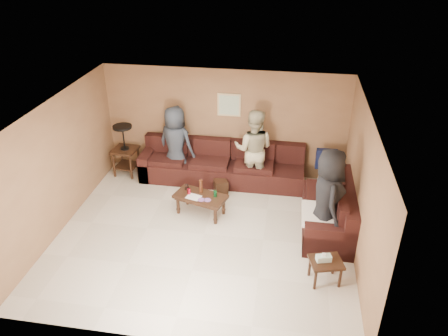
{
  "coord_description": "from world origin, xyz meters",
  "views": [
    {
      "loc": [
        1.45,
        -6.56,
        5.12
      ],
      "look_at": [
        0.25,
        0.85,
        1.0
      ],
      "focal_mm": 35.0,
      "sensor_mm": 36.0,
      "label": 1
    }
  ],
  "objects_px": {
    "waste_bin": "(221,187)",
    "person_right": "(327,198)",
    "person_left": "(176,144)",
    "person_middle": "(254,149)",
    "coffee_table": "(200,198)",
    "sectional_sofa": "(255,183)",
    "side_table_right": "(325,263)",
    "end_table_left": "(125,149)"
  },
  "relations": [
    {
      "from": "coffee_table",
      "to": "end_table_left",
      "type": "bearing_deg",
      "value": 146.79
    },
    {
      "from": "waste_bin",
      "to": "person_middle",
      "type": "height_order",
      "value": "person_middle"
    },
    {
      "from": "person_middle",
      "to": "person_right",
      "type": "distance_m",
      "value": 2.33
    },
    {
      "from": "person_left",
      "to": "person_middle",
      "type": "bearing_deg",
      "value": -165.86
    },
    {
      "from": "person_middle",
      "to": "sectional_sofa",
      "type": "bearing_deg",
      "value": 105.77
    },
    {
      "from": "side_table_right",
      "to": "waste_bin",
      "type": "height_order",
      "value": "side_table_right"
    },
    {
      "from": "sectional_sofa",
      "to": "end_table_left",
      "type": "relative_size",
      "value": 3.78
    },
    {
      "from": "coffee_table",
      "to": "person_middle",
      "type": "relative_size",
      "value": 0.63
    },
    {
      "from": "end_table_left",
      "to": "person_right",
      "type": "relative_size",
      "value": 0.66
    },
    {
      "from": "side_table_right",
      "to": "person_middle",
      "type": "bearing_deg",
      "value": 117.1
    },
    {
      "from": "side_table_right",
      "to": "sectional_sofa",
      "type": "bearing_deg",
      "value": 119.56
    },
    {
      "from": "sectional_sofa",
      "to": "waste_bin",
      "type": "bearing_deg",
      "value": -178.49
    },
    {
      "from": "waste_bin",
      "to": "person_right",
      "type": "height_order",
      "value": "person_right"
    },
    {
      "from": "sectional_sofa",
      "to": "side_table_right",
      "type": "relative_size",
      "value": 7.64
    },
    {
      "from": "end_table_left",
      "to": "person_right",
      "type": "bearing_deg",
      "value": -22.41
    },
    {
      "from": "person_middle",
      "to": "end_table_left",
      "type": "bearing_deg",
      "value": 3.01
    },
    {
      "from": "end_table_left",
      "to": "person_middle",
      "type": "distance_m",
      "value": 3.0
    },
    {
      "from": "end_table_left",
      "to": "waste_bin",
      "type": "distance_m",
      "value": 2.45
    },
    {
      "from": "coffee_table",
      "to": "person_left",
      "type": "xyz_separation_m",
      "value": [
        -0.84,
        1.35,
        0.51
      ]
    },
    {
      "from": "coffee_table",
      "to": "side_table_right",
      "type": "xyz_separation_m",
      "value": [
        2.4,
        -1.6,
        0.0
      ]
    },
    {
      "from": "person_left",
      "to": "person_right",
      "type": "bearing_deg",
      "value": 166.64
    },
    {
      "from": "sectional_sofa",
      "to": "end_table_left",
      "type": "xyz_separation_m",
      "value": [
        -3.08,
        0.51,
        0.32
      ]
    },
    {
      "from": "person_middle",
      "to": "person_right",
      "type": "xyz_separation_m",
      "value": [
        1.49,
        -1.78,
        0.03
      ]
    },
    {
      "from": "sectional_sofa",
      "to": "coffee_table",
      "type": "height_order",
      "value": "sectional_sofa"
    },
    {
      "from": "person_left",
      "to": "person_middle",
      "type": "distance_m",
      "value": 1.76
    },
    {
      "from": "sectional_sofa",
      "to": "end_table_left",
      "type": "distance_m",
      "value": 3.14
    },
    {
      "from": "waste_bin",
      "to": "person_left",
      "type": "bearing_deg",
      "value": 154.79
    },
    {
      "from": "coffee_table",
      "to": "person_right",
      "type": "relative_size",
      "value": 0.61
    },
    {
      "from": "coffee_table",
      "to": "person_right",
      "type": "height_order",
      "value": "person_right"
    },
    {
      "from": "person_right",
      "to": "person_middle",
      "type": "bearing_deg",
      "value": 30.18
    },
    {
      "from": "sectional_sofa",
      "to": "side_table_right",
      "type": "xyz_separation_m",
      "value": [
        1.39,
        -2.44,
        0.05
      ]
    },
    {
      "from": "waste_bin",
      "to": "person_left",
      "type": "height_order",
      "value": "person_left"
    },
    {
      "from": "side_table_right",
      "to": "person_left",
      "type": "distance_m",
      "value": 4.41
    },
    {
      "from": "coffee_table",
      "to": "person_right",
      "type": "distance_m",
      "value": 2.53
    },
    {
      "from": "side_table_right",
      "to": "person_middle",
      "type": "relative_size",
      "value": 0.33
    },
    {
      "from": "end_table_left",
      "to": "side_table_right",
      "type": "bearing_deg",
      "value": -33.44
    },
    {
      "from": "coffee_table",
      "to": "end_table_left",
      "type": "distance_m",
      "value": 2.48
    },
    {
      "from": "end_table_left",
      "to": "sectional_sofa",
      "type": "bearing_deg",
      "value": -9.33
    },
    {
      "from": "coffee_table",
      "to": "person_left",
      "type": "relative_size",
      "value": 0.65
    },
    {
      "from": "person_left",
      "to": "person_middle",
      "type": "relative_size",
      "value": 0.97
    },
    {
      "from": "coffee_table",
      "to": "end_table_left",
      "type": "height_order",
      "value": "end_table_left"
    },
    {
      "from": "side_table_right",
      "to": "person_left",
      "type": "xyz_separation_m",
      "value": [
        -3.24,
        2.95,
        0.5
      ]
    }
  ]
}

